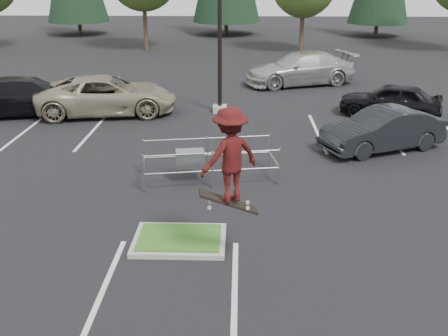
{
  "coord_description": "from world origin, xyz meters",
  "views": [
    {
      "loc": [
        1.42,
        -11.03,
        6.22
      ],
      "look_at": [
        1.02,
        1.5,
        1.35
      ],
      "focal_mm": 42.0,
      "sensor_mm": 36.0,
      "label": 1
    }
  ],
  "objects_px": {
    "car_l_tan": "(106,95)",
    "car_r_charc": "(383,130)",
    "car_r_black": "(391,100)",
    "light_pole": "(220,7)",
    "skateboarder": "(229,156)",
    "cart_corral": "(195,158)",
    "car_l_black": "(27,96)",
    "car_far_silver": "(302,69)"
  },
  "relations": [
    {
      "from": "skateboarder",
      "to": "car_r_black",
      "type": "xyz_separation_m",
      "value": [
        6.8,
        12.5,
        -1.86
      ]
    },
    {
      "from": "car_l_black",
      "to": "car_far_silver",
      "type": "height_order",
      "value": "car_far_silver"
    },
    {
      "from": "light_pole",
      "to": "car_far_silver",
      "type": "bearing_deg",
      "value": 54.46
    },
    {
      "from": "light_pole",
      "to": "car_r_charc",
      "type": "bearing_deg",
      "value": -39.81
    },
    {
      "from": "car_far_silver",
      "to": "car_l_black",
      "type": "bearing_deg",
      "value": -81.16
    },
    {
      "from": "car_l_tan",
      "to": "car_r_black",
      "type": "distance_m",
      "value": 12.5
    },
    {
      "from": "cart_corral",
      "to": "car_l_black",
      "type": "xyz_separation_m",
      "value": [
        -8.05,
        7.47,
        0.09
      ]
    },
    {
      "from": "skateboarder",
      "to": "car_r_black",
      "type": "relative_size",
      "value": 0.54
    },
    {
      "from": "car_r_black",
      "to": "car_far_silver",
      "type": "relative_size",
      "value": 0.71
    },
    {
      "from": "car_l_tan",
      "to": "car_r_charc",
      "type": "distance_m",
      "value": 11.89
    },
    {
      "from": "car_l_tan",
      "to": "car_l_black",
      "type": "bearing_deg",
      "value": 82.37
    },
    {
      "from": "car_l_black",
      "to": "car_r_charc",
      "type": "bearing_deg",
      "value": -120.71
    },
    {
      "from": "car_r_charc",
      "to": "car_far_silver",
      "type": "bearing_deg",
      "value": 165.06
    },
    {
      "from": "car_l_tan",
      "to": "car_far_silver",
      "type": "distance_m",
      "value": 11.34
    },
    {
      "from": "car_r_black",
      "to": "skateboarder",
      "type": "bearing_deg",
      "value": -8.94
    },
    {
      "from": "light_pole",
      "to": "car_l_tan",
      "type": "height_order",
      "value": "light_pole"
    },
    {
      "from": "car_l_black",
      "to": "car_r_charc",
      "type": "distance_m",
      "value": 15.15
    },
    {
      "from": "skateboarder",
      "to": "car_far_silver",
      "type": "relative_size",
      "value": 0.38
    },
    {
      "from": "light_pole",
      "to": "cart_corral",
      "type": "distance_m",
      "value": 8.95
    },
    {
      "from": "car_l_tan",
      "to": "car_l_black",
      "type": "xyz_separation_m",
      "value": [
        -3.5,
        -0.11,
        -0.02
      ]
    },
    {
      "from": "car_l_black",
      "to": "car_r_charc",
      "type": "height_order",
      "value": "car_l_black"
    },
    {
      "from": "car_l_tan",
      "to": "car_r_charc",
      "type": "relative_size",
      "value": 1.35
    },
    {
      "from": "car_r_black",
      "to": "light_pole",
      "type": "bearing_deg",
      "value": -74.21
    },
    {
      "from": "light_pole",
      "to": "skateboarder",
      "type": "xyz_separation_m",
      "value": [
        0.7,
        -13.0,
        -1.96
      ]
    },
    {
      "from": "skateboarder",
      "to": "car_l_black",
      "type": "height_order",
      "value": "skateboarder"
    },
    {
      "from": "car_l_tan",
      "to": "car_far_silver",
      "type": "relative_size",
      "value": 1.0
    },
    {
      "from": "car_l_black",
      "to": "cart_corral",
      "type": "bearing_deg",
      "value": -146.72
    },
    {
      "from": "car_r_charc",
      "to": "skateboarder",
      "type": "bearing_deg",
      "value": -57.32
    },
    {
      "from": "car_l_tan",
      "to": "car_r_charc",
      "type": "height_order",
      "value": "car_l_tan"
    },
    {
      "from": "car_l_tan",
      "to": "light_pole",
      "type": "bearing_deg",
      "value": -93.69
    },
    {
      "from": "light_pole",
      "to": "car_r_black",
      "type": "xyz_separation_m",
      "value": [
        7.5,
        -0.5,
        -3.82
      ]
    },
    {
      "from": "car_l_black",
      "to": "car_r_black",
      "type": "relative_size",
      "value": 1.32
    },
    {
      "from": "cart_corral",
      "to": "car_r_charc",
      "type": "height_order",
      "value": "car_r_charc"
    },
    {
      "from": "cart_corral",
      "to": "skateboarder",
      "type": "xyz_separation_m",
      "value": [
        1.15,
        -4.92,
        1.87
      ]
    },
    {
      "from": "light_pole",
      "to": "car_l_tan",
      "type": "relative_size",
      "value": 1.66
    },
    {
      "from": "light_pole",
      "to": "car_r_charc",
      "type": "height_order",
      "value": "light_pole"
    },
    {
      "from": "cart_corral",
      "to": "car_r_black",
      "type": "distance_m",
      "value": 10.98
    },
    {
      "from": "car_l_black",
      "to": "car_r_charc",
      "type": "xyz_separation_m",
      "value": [
        14.5,
        -4.39,
        -0.08
      ]
    },
    {
      "from": "light_pole",
      "to": "car_r_black",
      "type": "distance_m",
      "value": 8.43
    },
    {
      "from": "light_pole",
      "to": "skateboarder",
      "type": "distance_m",
      "value": 13.17
    },
    {
      "from": "car_r_charc",
      "to": "cart_corral",
      "type": "bearing_deg",
      "value": -88.28
    },
    {
      "from": "car_l_black",
      "to": "car_r_charc",
      "type": "relative_size",
      "value": 1.26
    }
  ]
}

